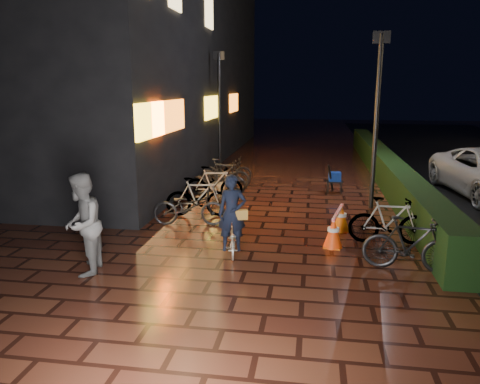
% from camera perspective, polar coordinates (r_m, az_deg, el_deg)
% --- Properties ---
extents(ground, '(80.00, 80.00, 0.00)m').
position_cam_1_polar(ground, '(10.54, 4.95, -6.36)').
color(ground, '#381911').
rests_on(ground, ground).
extents(hedge, '(0.70, 20.00, 1.00)m').
position_cam_1_polar(hedge, '(18.37, 17.16, 3.01)').
color(hedge, black).
rests_on(hedge, ground).
extents(bystander_person, '(0.91, 1.07, 1.92)m').
position_cam_1_polar(bystander_person, '(9.12, -18.69, -3.76)').
color(bystander_person, '#5F5F62').
rests_on(bystander_person, ground).
extents(storefront_block, '(12.09, 22.00, 9.00)m').
position_cam_1_polar(storefront_block, '(23.74, -16.93, 14.83)').
color(storefront_block, black).
rests_on(storefront_block, ground).
extents(lamp_post_hedge, '(0.47, 0.14, 4.88)m').
position_cam_1_polar(lamp_post_hedge, '(13.64, 16.32, 9.09)').
color(lamp_post_hedge, black).
rests_on(lamp_post_hedge, ground).
extents(lamp_post_sf, '(0.45, 0.13, 4.74)m').
position_cam_1_polar(lamp_post_sf, '(18.75, -2.53, 10.24)').
color(lamp_post_sf, black).
rests_on(lamp_post_sf, ground).
extents(cyclist, '(0.67, 1.25, 1.70)m').
position_cam_1_polar(cyclist, '(9.71, -0.96, -4.07)').
color(cyclist, beige).
rests_on(cyclist, ground).
extents(traffic_barrier, '(0.66, 1.65, 0.67)m').
position_cam_1_polar(traffic_barrier, '(11.01, 11.79, -3.93)').
color(traffic_barrier, '#F9400D').
rests_on(traffic_barrier, ground).
extents(cart_assembly, '(0.56, 0.58, 1.00)m').
position_cam_1_polar(cart_assembly, '(15.61, 11.43, 1.71)').
color(cart_assembly, black).
rests_on(cart_assembly, ground).
extents(parked_bikes_storefront, '(1.94, 6.10, 1.06)m').
position_cam_1_polar(parked_bikes_storefront, '(14.43, -3.29, 1.01)').
color(parked_bikes_storefront, black).
rests_on(parked_bikes_storefront, ground).
extents(parked_bikes_hedge, '(1.95, 2.21, 1.06)m').
position_cam_1_polar(parked_bikes_hedge, '(10.17, 18.82, -4.60)').
color(parked_bikes_hedge, black).
rests_on(parked_bikes_hedge, ground).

